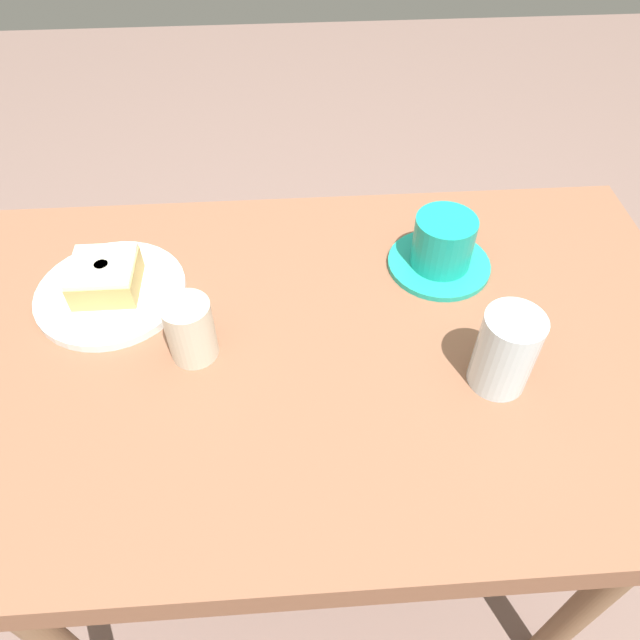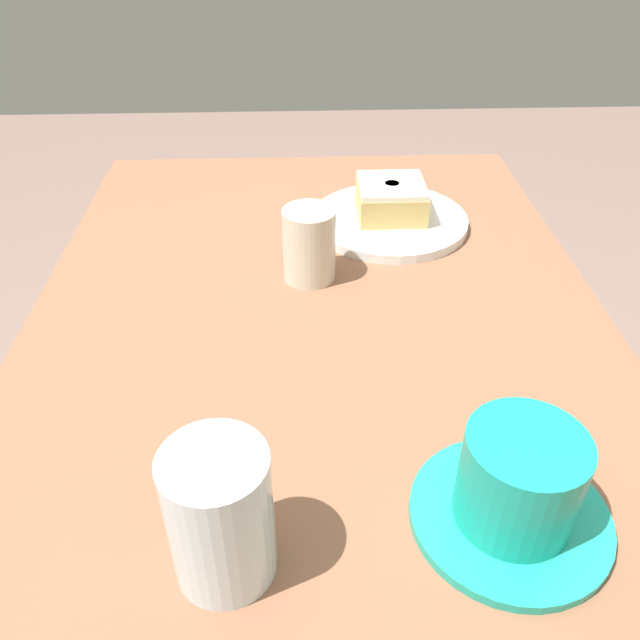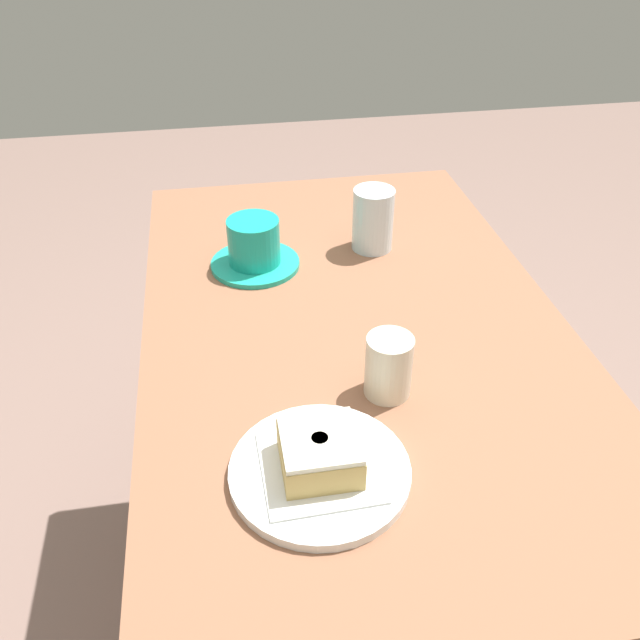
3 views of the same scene
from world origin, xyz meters
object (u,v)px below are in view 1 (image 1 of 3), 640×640
at_px(plate_glazed_square, 111,293).
at_px(donut_glazed_square, 105,276).
at_px(coffee_cup, 442,247).
at_px(sugar_jar, 190,330).
at_px(water_glass, 505,351).

relative_size(plate_glazed_square, donut_glazed_square, 2.40).
distance_m(plate_glazed_square, coffee_cup, 0.46).
relative_size(plate_glazed_square, sugar_jar, 2.40).
xyz_separation_m(plate_glazed_square, water_glass, (0.48, -0.17, 0.05)).
xyz_separation_m(coffee_cup, sugar_jar, (-0.34, -0.14, 0.01)).
xyz_separation_m(donut_glazed_square, coffee_cup, (0.46, 0.03, -0.00)).
bearing_deg(donut_glazed_square, sugar_jar, -41.55).
relative_size(plate_glazed_square, coffee_cup, 1.38).
bearing_deg(plate_glazed_square, water_glass, -19.73).
relative_size(coffee_cup, sugar_jar, 1.74).
bearing_deg(donut_glazed_square, plate_glazed_square, 0.00).
xyz_separation_m(plate_glazed_square, sugar_jar, (0.12, -0.11, 0.04)).
distance_m(donut_glazed_square, sugar_jar, 0.16).
height_order(plate_glazed_square, coffee_cup, coffee_cup).
xyz_separation_m(plate_glazed_square, coffee_cup, (0.46, 0.03, 0.03)).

